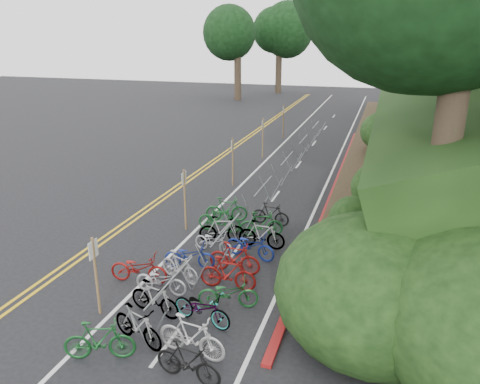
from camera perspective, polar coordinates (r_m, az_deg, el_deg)
The scene contains 10 objects.
ground at distance 15.30m, azimuth -16.38°, elevation -11.24°, with size 120.00×120.00×0.00m, color black.
road_markings at distance 23.35m, azimuth -1.50°, elevation 0.17°, with size 7.47×80.00×0.01m.
red_curb at distance 24.09m, azimuth 11.47°, elevation 0.50°, with size 0.25×28.00×0.10m, color maroon.
embankment at distance 30.69m, azimuth 27.03°, elevation 7.59°, with size 14.30×48.14×9.11m.
bike_rack_front at distance 13.23m, azimuth -8.42°, elevation -11.68°, with size 1.10×3.00×1.08m.
bike_racks_rest at distance 25.19m, azimuth 5.74°, elevation 3.50°, with size 1.14×23.00×1.17m.
signpost_near at distance 13.48m, azimuth -17.20°, elevation -9.17°, with size 0.08×0.40×2.33m.
signposts_rest at distance 26.55m, azimuth 1.14°, elevation 5.67°, with size 0.08×18.40×2.50m.
bike_front at distance 15.16m, azimuth -12.23°, elevation -9.06°, with size 1.87×0.65×0.98m, color maroon.
bike_valet at distance 15.10m, azimuth -3.46°, elevation -8.72°, with size 3.27×11.07×1.09m.
Camera 1 is at (7.83, -10.82, 7.47)m, focal length 35.00 mm.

